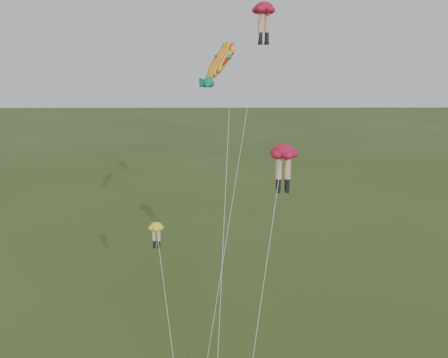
{
  "coord_description": "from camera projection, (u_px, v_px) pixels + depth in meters",
  "views": [
    {
      "loc": [
        0.38,
        -23.98,
        18.64
      ],
      "look_at": [
        0.69,
        6.0,
        11.01
      ],
      "focal_mm": 40.0,
      "sensor_mm": 36.0,
      "label": 1
    }
  ],
  "objects": [
    {
      "name": "legs_kite_red_high",
      "position": [
        263.0,
        16.0,
        31.02
      ],
      "size": [
        4.94,
        9.63,
        21.71
      ],
      "rotation": [
        0.0,
        0.0,
        0.42
      ],
      "color": "#B71232",
      "rests_on": "ground"
    },
    {
      "name": "legs_kite_red_mid",
      "position": [
        283.0,
        158.0,
        26.46
      ],
      "size": [
        3.32,
        6.49,
        13.95
      ],
      "rotation": [
        0.0,
        0.0,
        0.02
      ],
      "color": "#B71232",
      "rests_on": "ground"
    },
    {
      "name": "legs_kite_yellow",
      "position": [
        157.0,
        238.0,
        27.63
      ],
      "size": [
        2.12,
        4.71,
        9.49
      ],
      "rotation": [
        0.0,
        0.0,
        -0.17
      ],
      "color": "yellow",
      "rests_on": "ground"
    },
    {
      "name": "fish_kite",
      "position": [
        221.0,
        63.0,
        28.04
      ],
      "size": [
        2.44,
        8.46,
        19.51
      ],
      "rotation": [
        0.73,
        0.0,
        -0.67
      ],
      "color": "yellow",
      "rests_on": "ground"
    }
  ]
}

